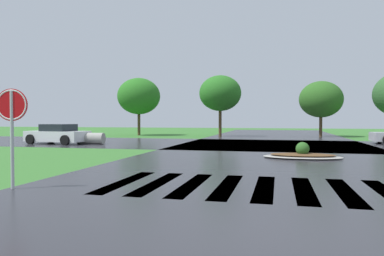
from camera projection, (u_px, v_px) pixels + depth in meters
The scene contains 9 objects.
ground_plane at pixel (253, 247), 4.82m from camera, with size 120.00×120.00×0.10m, color #38722D.
asphalt_roadway at pixel (270, 160), 14.54m from camera, with size 11.93×80.00×0.01m, color #2B2B30.
asphalt_cross_road at pixel (273, 145), 23.14m from camera, with size 90.00×10.73×0.01m, color #2B2B30.
crosswalk_stripes at pixel (264, 188), 8.67m from camera, with size 7.65×3.44×0.01m.
stop_sign at pixel (12, 115), 8.48m from camera, with size 0.75×0.19×2.37m.
median_island at pixel (302, 155), 15.21m from camera, with size 3.25×1.70×0.68m.
car_white_sedan at pixel (58, 135), 23.99m from camera, with size 4.26×2.48×1.31m.
drainage_pipe_stack at pixel (91, 138), 23.69m from camera, with size 1.82×0.86×0.74m.
background_treeline at pixel (327, 94), 32.93m from camera, with size 38.93×7.05×5.99m.
Camera 1 is at (0.32, -4.84, 1.66)m, focal length 33.83 mm.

